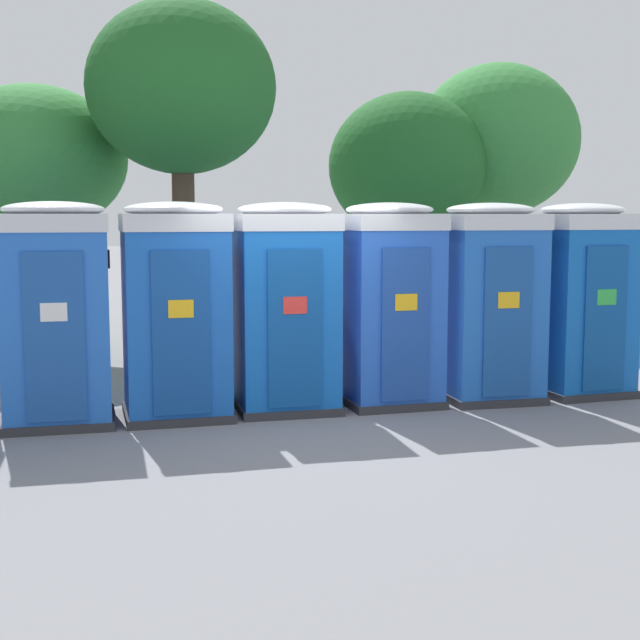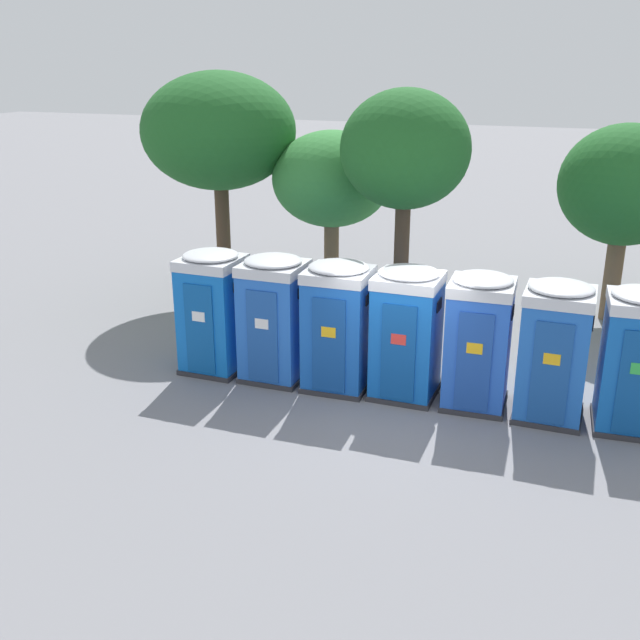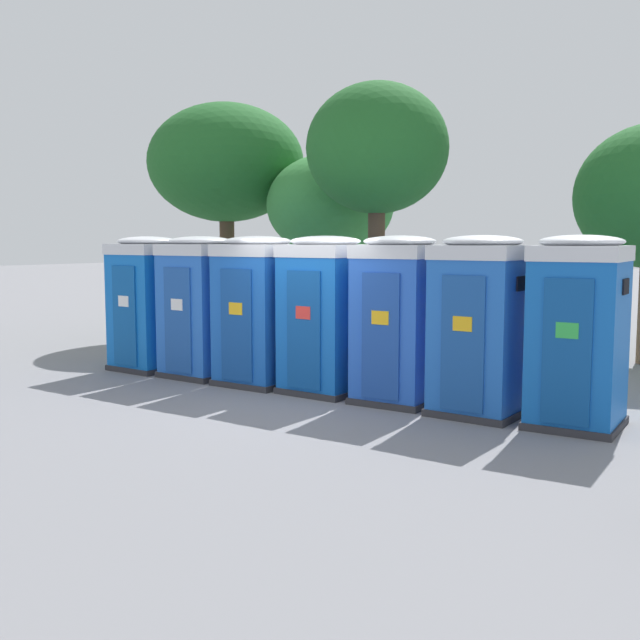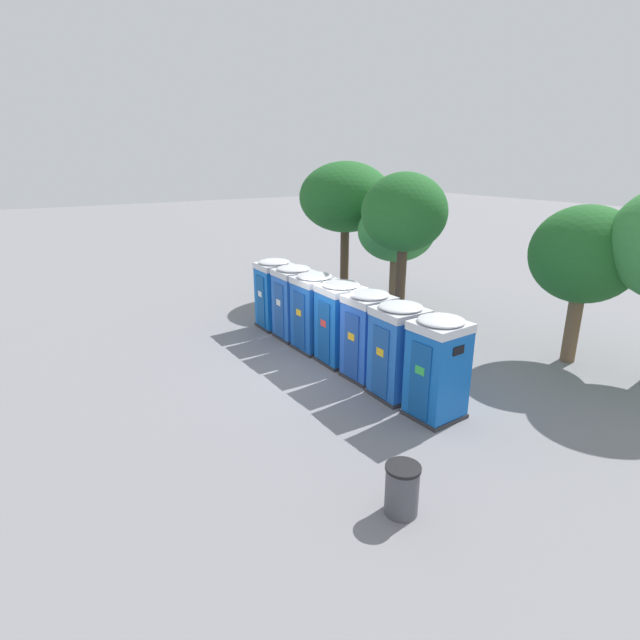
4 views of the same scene
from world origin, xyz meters
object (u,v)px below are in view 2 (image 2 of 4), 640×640
Objects in this scene: portapotty_1 at (274,318)px; portapotty_3 at (407,332)px; street_tree_2 at (332,180)px; portapotty_2 at (338,325)px; portapotty_6 at (636,360)px; street_tree_3 at (405,151)px; portapotty_0 at (213,311)px; street_tree_1 at (625,186)px; street_tree_4 at (219,132)px; portapotty_4 at (478,340)px; portapotty_5 at (554,351)px.

portapotty_3 is (2.67, 0.08, 0.00)m from portapotty_1.
portapotty_1 is at bearing -84.46° from street_tree_2.
portapotty_2 is 5.35m from portapotty_6.
portapotty_0 is at bearing -133.58° from street_tree_3.
portapotty_3 is 0.57× the size of street_tree_2.
portapotty_1 is at bearing -178.28° from portapotty_3.
street_tree_2 is at bearing 143.67° from street_tree_3.
street_tree_3 reaches higher than portapotty_3.
street_tree_4 is (-9.74, -1.62, 1.07)m from street_tree_1.
street_tree_1 is 1.06× the size of street_tree_2.
street_tree_2 is at bearing 133.25° from portapotty_4.
street_tree_3 is (0.43, 3.22, 2.95)m from portapotty_2.
street_tree_4 is (-2.02, 4.51, 3.09)m from portapotty_0.
portapotty_0 is at bearing -65.84° from street_tree_4.
portapotty_5 is (5.35, 0.05, 0.00)m from portapotty_1.
portapotty_2 is 1.00× the size of portapotty_6.
portapotty_3 is at bearing -121.69° from street_tree_1.
portapotty_3 is 4.01m from portapotty_6.
portapotty_2 and portapotty_6 have the same top height.
portapotty_1 and portapotty_3 have the same top height.
portapotty_5 is at bearing -177.78° from portapotty_6.
street_tree_1 is (-0.30, 5.99, 2.01)m from portapotty_6.
portapotty_4 is 0.43× the size of street_tree_4.
portapotty_4 and portapotty_5 have the same top height.
portapotty_5 is 0.43× the size of street_tree_4.
street_tree_4 reaches higher than street_tree_3.
portapotty_5 is 5.62m from street_tree_3.
portapotty_3 is (1.34, 0.08, 0.00)m from portapotty_2.
portapotty_4 is at bearing 179.99° from portapotty_6.
portapotty_4 and portapotty_6 have the same top height.
portapotty_3 is at bearing 1.72° from portapotty_1.
portapotty_6 is at bearing 0.32° from portapotty_3.
portapotty_5 is at bearing -2.24° from portapotty_4.
portapotty_5 is (1.34, -0.05, -0.00)m from portapotty_4.
portapotty_0 is 5.82m from street_tree_4.
street_tree_3 is at bearing -148.16° from street_tree_1.
portapotty_0 is 1.00× the size of portapotty_1.
portapotty_0 and portapotty_3 have the same top height.
street_tree_4 is (-3.36, 4.47, 3.09)m from portapotty_1.
portapotty_5 is 1.00× the size of portapotty_6.
portapotty_1 is 1.00× the size of portapotty_5.
portapotty_3 is 1.00× the size of portapotty_5.
portapotty_2 is at bearing -178.93° from portapotty_6.
portapotty_3 is 0.46× the size of street_tree_3.
street_tree_3 is at bearing 61.28° from portapotty_1.
street_tree_4 reaches higher than street_tree_1.
portapotty_6 is 8.82m from street_tree_2.
portapotty_2 is at bearing -176.70° from portapotty_3.
portapotty_6 is 0.46× the size of street_tree_3.
street_tree_4 is at bearing 166.32° from street_tree_3.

